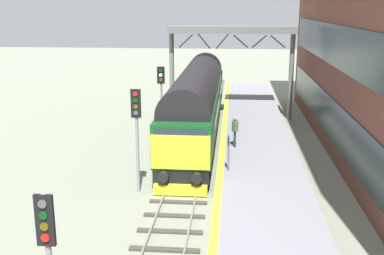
# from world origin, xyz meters

# --- Properties ---
(ground_plane) EXTENTS (140.00, 140.00, 0.00)m
(ground_plane) POSITION_xyz_m (0.00, 0.00, 0.00)
(ground_plane) COLOR gray
(ground_plane) RESTS_ON ground
(track_main) EXTENTS (2.50, 60.00, 0.15)m
(track_main) POSITION_xyz_m (0.00, -0.00, 0.05)
(track_main) COLOR gray
(track_main) RESTS_ON ground
(station_platform) EXTENTS (4.00, 44.00, 1.01)m
(station_platform) POSITION_xyz_m (3.60, 0.00, 0.50)
(station_platform) COLOR gray
(station_platform) RESTS_ON ground
(diesel_locomotive) EXTENTS (2.74, 18.96, 4.68)m
(diesel_locomotive) POSITION_xyz_m (0.00, 5.40, 2.48)
(diesel_locomotive) COLOR black
(diesel_locomotive) RESTS_ON ground
(signal_post_near) EXTENTS (0.44, 0.22, 4.16)m
(signal_post_near) POSITION_xyz_m (-1.97, -13.89, 2.73)
(signal_post_near) COLOR gray
(signal_post_near) RESTS_ON ground
(signal_post_mid) EXTENTS (0.44, 0.22, 4.79)m
(signal_post_mid) POSITION_xyz_m (-1.97, -3.66, 3.12)
(signal_post_mid) COLOR gray
(signal_post_mid) RESTS_ON ground
(signal_post_far) EXTENTS (0.44, 0.22, 4.86)m
(signal_post_far) POSITION_xyz_m (-1.97, 3.48, 3.10)
(signal_post_far) COLOR gray
(signal_post_far) RESTS_ON ground
(platform_number_sign) EXTENTS (0.10, 0.44, 1.60)m
(platform_number_sign) POSITION_xyz_m (2.11, -3.20, 2.09)
(platform_number_sign) COLOR slate
(platform_number_sign) RESTS_ON station_platform
(waiting_passenger) EXTENTS (0.35, 0.51, 1.64)m
(waiting_passenger) POSITION_xyz_m (2.40, 0.57, 1.99)
(waiting_passenger) COLOR #263441
(waiting_passenger) RESTS_ON station_platform
(overhead_footbridge) EXTENTS (9.30, 2.00, 6.85)m
(overhead_footbridge) POSITION_xyz_m (2.05, 11.47, 6.08)
(overhead_footbridge) COLOR slate
(overhead_footbridge) RESTS_ON ground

